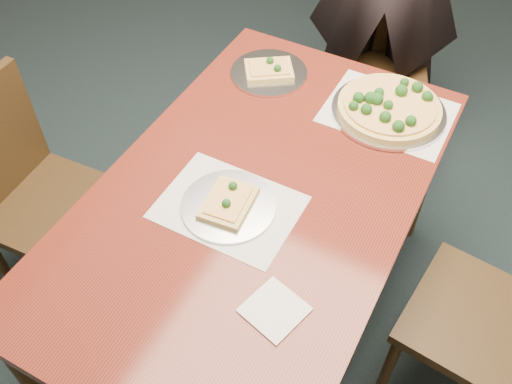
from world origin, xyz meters
The scene contains 11 objects.
ground centered at (0.00, 0.00, 0.00)m, with size 8.00×8.00×0.00m, color black.
dining_table centered at (-0.05, -0.18, 0.66)m, with size 0.90×1.50×0.75m.
chair_far centered at (-0.04, 0.98, 0.52)m, with size 0.54×0.54×0.91m.
chair_left centered at (-0.86, -0.37, 0.52)m, with size 0.44×0.44×0.91m.
chair_right centered at (0.76, -0.11, 0.52)m, with size 0.46×0.46×0.91m.
placemat_main centered at (0.18, 0.35, 0.75)m, with size 0.42×0.32×0.00m, color white.
placemat_near centered at (-0.09, -0.27, 0.75)m, with size 0.40×0.30×0.00m, color white.
pizza_pan centered at (0.18, 0.34, 0.77)m, with size 0.39×0.39×0.07m.
slice_plate_near centered at (-0.09, -0.27, 0.76)m, with size 0.28×0.28×0.05m.
slice_plate_far centered at (-0.28, 0.35, 0.76)m, with size 0.28×0.28×0.05m.
napkin centered at (0.18, -0.51, 0.75)m, with size 0.14×0.14×0.01m, color white.
Camera 1 is at (0.48, -1.17, 2.04)m, focal length 40.00 mm.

